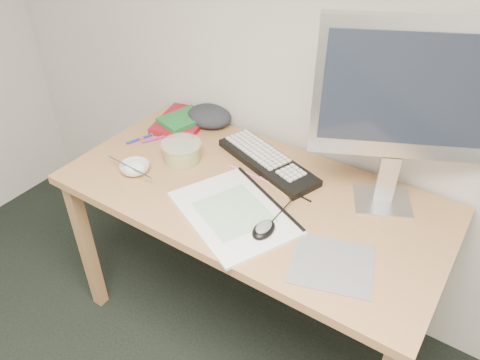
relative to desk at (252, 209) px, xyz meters
The scene contains 18 objects.
desk is the anchor object (origin of this frame).
mousepad 0.44m from the desk, 23.20° to the right, with size 0.24×0.22×0.00m, color slate.
sketchpad 0.17m from the desk, 83.54° to the right, with size 0.42×0.30×0.01m, color white.
keyboard 0.21m from the desk, 102.68° to the left, with size 0.46×0.15×0.03m, color black.
monitor 0.67m from the desk, 26.45° to the left, with size 0.52×0.28×0.65m.
mouse 0.25m from the desk, 48.01° to the right, with size 0.06×0.10×0.04m, color black.
rice_bowl 0.47m from the desk, 161.71° to the right, with size 0.11×0.11×0.04m, color white.
chopsticks 0.49m from the desk, 158.91° to the right, with size 0.02×0.02×0.23m, color silver.
fruit_tub 0.36m from the desk, behind, with size 0.16×0.16×0.08m, color #E4D750.
book_red 0.58m from the desk, 155.31° to the left, with size 0.20×0.26×0.03m, color maroon.
book_green 0.57m from the desk, 155.25° to the left, with size 0.14×0.20×0.02m, color #1C7030.
cloth_lump 0.54m from the desk, 143.41° to the left, with size 0.17×0.14×0.07m, color #282B30.
pencil_pink 0.13m from the desk, 128.45° to the left, with size 0.01×0.01×0.19m, color pink.
pencil_tan 0.12m from the desk, 47.77° to the left, with size 0.01×0.01×0.16m, color tan.
pencil_black 0.17m from the desk, 30.71° to the left, with size 0.01×0.01×0.17m, color black.
marker_blue 0.60m from the desk, behind, with size 0.01×0.01×0.12m, color #2223B9.
marker_orange 0.58m from the desk, behind, with size 0.01×0.01×0.12m, color orange.
marker_purple 0.54m from the desk, behind, with size 0.01×0.01×0.12m, color purple.
Camera 1 is at (0.58, 0.29, 1.80)m, focal length 35.00 mm.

